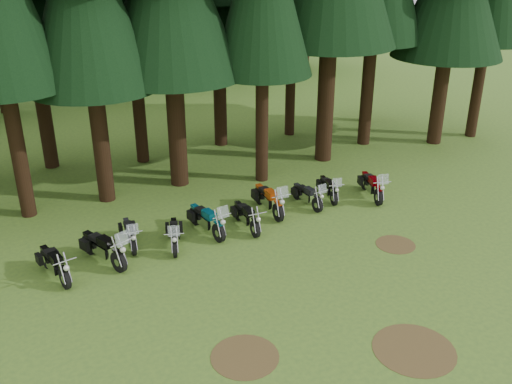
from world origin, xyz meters
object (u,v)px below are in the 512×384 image
(motorcycle_3, at_px, (174,235))
(motorcycle_6, at_px, (269,200))
(motorcycle_5, at_px, (246,217))
(motorcycle_1, at_px, (104,249))
(motorcycle_9, at_px, (372,186))
(motorcycle_4, at_px, (207,221))
(motorcycle_7, at_px, (307,196))
(motorcycle_8, at_px, (328,189))
(motorcycle_2, at_px, (130,234))
(motorcycle_0, at_px, (55,265))

(motorcycle_3, relative_size, motorcycle_6, 0.82)
(motorcycle_5, bearing_deg, motorcycle_6, 32.07)
(motorcycle_1, bearing_deg, motorcycle_3, -21.41)
(motorcycle_6, bearing_deg, motorcycle_9, -5.78)
(motorcycle_1, relative_size, motorcycle_3, 1.19)
(motorcycle_4, height_order, motorcycle_7, motorcycle_4)
(motorcycle_8, relative_size, motorcycle_9, 0.88)
(motorcycle_3, distance_m, motorcycle_5, 2.86)
(motorcycle_2, height_order, motorcycle_3, motorcycle_3)
(motorcycle_3, xyz_separation_m, motorcycle_9, (8.75, -0.22, 0.05))
(motorcycle_0, relative_size, motorcycle_9, 0.98)
(motorcycle_5, relative_size, motorcycle_9, 0.95)
(motorcycle_4, height_order, motorcycle_9, motorcycle_4)
(motorcycle_0, height_order, motorcycle_1, motorcycle_1)
(motorcycle_7, bearing_deg, motorcycle_0, -178.46)
(motorcycle_4, bearing_deg, motorcycle_9, -10.22)
(motorcycle_1, relative_size, motorcycle_6, 0.98)
(motorcycle_5, bearing_deg, motorcycle_8, 13.42)
(motorcycle_0, relative_size, motorcycle_5, 1.03)
(motorcycle_6, bearing_deg, motorcycle_3, -165.24)
(motorcycle_2, height_order, motorcycle_6, motorcycle_6)
(motorcycle_0, bearing_deg, motorcycle_4, -5.90)
(motorcycle_9, bearing_deg, motorcycle_8, 173.22)
(motorcycle_4, bearing_deg, motorcycle_2, 163.37)
(motorcycle_1, height_order, motorcycle_6, motorcycle_6)
(motorcycle_0, bearing_deg, motorcycle_6, -4.66)
(motorcycle_3, height_order, motorcycle_8, motorcycle_3)
(motorcycle_0, height_order, motorcycle_8, motorcycle_8)
(motorcycle_2, bearing_deg, motorcycle_9, 3.31)
(motorcycle_4, height_order, motorcycle_5, motorcycle_4)
(motorcycle_2, xyz_separation_m, motorcycle_6, (5.59, -0.18, 0.09))
(motorcycle_0, height_order, motorcycle_3, motorcycle_3)
(motorcycle_2, xyz_separation_m, motorcycle_8, (8.45, -0.27, -0.00))
(motorcycle_7, bearing_deg, motorcycle_9, -13.98)
(motorcycle_9, bearing_deg, motorcycle_1, -161.91)
(motorcycle_1, xyz_separation_m, motorcycle_5, (5.31, -0.20, -0.07))
(motorcycle_8, bearing_deg, motorcycle_2, -164.53)
(motorcycle_6, relative_size, motorcycle_7, 1.22)
(motorcycle_7, relative_size, motorcycle_9, 0.89)
(motorcycle_2, height_order, motorcycle_4, motorcycle_4)
(motorcycle_5, height_order, motorcycle_9, motorcycle_9)
(motorcycle_0, bearing_deg, motorcycle_3, -9.64)
(motorcycle_6, bearing_deg, motorcycle_8, 3.95)
(motorcycle_2, height_order, motorcycle_8, motorcycle_2)
(motorcycle_4, height_order, motorcycle_8, motorcycle_4)
(motorcycle_8, xyz_separation_m, motorcycle_9, (1.62, -0.82, 0.06))
(motorcycle_3, bearing_deg, motorcycle_1, -162.22)
(motorcycle_3, relative_size, motorcycle_9, 0.90)
(motorcycle_3, distance_m, motorcycle_9, 8.75)
(motorcycle_6, xyz_separation_m, motorcycle_9, (4.48, -0.90, -0.03))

